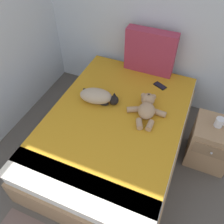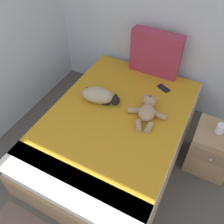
{
  "view_description": "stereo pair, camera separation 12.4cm",
  "coord_description": "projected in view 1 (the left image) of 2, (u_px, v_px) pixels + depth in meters",
  "views": [
    {
      "loc": [
        1.87,
        1.11,
        2.24
      ],
      "look_at": [
        1.24,
        2.6,
        0.58
      ],
      "focal_mm": 38.07,
      "sensor_mm": 36.0,
      "label": 1
    },
    {
      "loc": [
        1.98,
        1.17,
        2.24
      ],
      "look_at": [
        1.24,
        2.6,
        0.58
      ],
      "focal_mm": 38.07,
      "sensor_mm": 36.0,
      "label": 2
    }
  ],
  "objects": [
    {
      "name": "cat",
      "position": [
        98.0,
        96.0,
        2.46
      ],
      "size": [
        0.44,
        0.25,
        0.15
      ],
      "color": "tan",
      "rests_on": "bed"
    },
    {
      "name": "wall_back",
      "position": [
        220.0,
        16.0,
        2.35
      ],
      "size": [
        4.04,
        0.06,
        2.43
      ],
      "primitive_type": "cube",
      "color": "silver",
      "rests_on": "ground_plane"
    },
    {
      "name": "teddy_bear",
      "position": [
        147.0,
        108.0,
        2.35
      ],
      "size": [
        0.39,
        0.46,
        0.15
      ],
      "color": "tan",
      "rests_on": "bed"
    },
    {
      "name": "nightstand",
      "position": [
        211.0,
        143.0,
        2.45
      ],
      "size": [
        0.41,
        0.42,
        0.51
      ],
      "color": "#9E7A56",
      "rests_on": "ground_plane"
    },
    {
      "name": "bed",
      "position": [
        115.0,
        134.0,
        2.54
      ],
      "size": [
        1.35,
        1.93,
        0.52
      ],
      "color": "#9E7A56",
      "rests_on": "ground_plane"
    },
    {
      "name": "mug",
      "position": [
        220.0,
        122.0,
        2.24
      ],
      "size": [
        0.12,
        0.08,
        0.09
      ],
      "color": "silver",
      "rests_on": "nightstand"
    },
    {
      "name": "patterned_cushion",
      "position": [
        150.0,
        52.0,
        2.71
      ],
      "size": [
        0.57,
        0.14,
        0.51
      ],
      "color": "#A5334C",
      "rests_on": "bed"
    },
    {
      "name": "cell_phone",
      "position": [
        160.0,
        86.0,
        2.68
      ],
      "size": [
        0.16,
        0.13,
        0.01
      ],
      "color": "black",
      "rests_on": "bed"
    }
  ]
}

